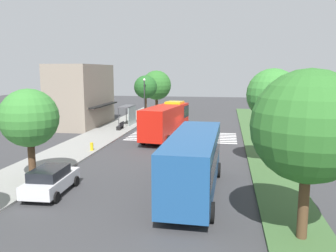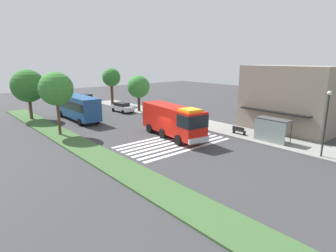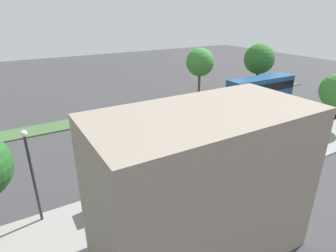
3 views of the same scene
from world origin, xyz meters
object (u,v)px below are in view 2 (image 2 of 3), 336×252
object	(u,v)px
transit_bus	(78,106)
sidewalk_tree_far_west	(111,78)
street_lamp	(326,118)
median_tree_far_west	(28,86)
bus_stop_shelter	(271,126)
median_tree_west	(56,89)
bench_near_shelter	(239,130)
fire_hydrant	(171,117)
fire_truck	(174,120)
sidewalk_tree_west	(139,87)
parked_car_west	(87,98)
parked_car_mid	(122,107)

from	to	relation	value
transit_bus	sidewalk_tree_far_west	xyz separation A→B (m)	(-8.48, 10.46, 3.12)
street_lamp	median_tree_far_west	world-z (taller)	median_tree_far_west
bus_stop_shelter	median_tree_far_west	distance (m)	33.20
bus_stop_shelter	median_tree_west	world-z (taller)	median_tree_west
bench_near_shelter	fire_hydrant	distance (m)	11.14
fire_truck	street_lamp	world-z (taller)	street_lamp
sidewalk_tree_far_west	median_tree_west	xyz separation A→B (m)	(15.14, -15.55, 0.19)
bus_stop_shelter	bench_near_shelter	xyz separation A→B (m)	(-4.00, 0.02, -1.30)
bench_near_shelter	sidewalk_tree_west	xyz separation A→B (m)	(-19.81, -0.33, 3.61)
parked_car_west	sidewalk_tree_far_west	distance (m)	8.09
bus_stop_shelter	sidewalk_tree_west	distance (m)	23.92
sidewalk_tree_far_west	median_tree_west	world-z (taller)	median_tree_west
sidewalk_tree_west	transit_bus	bearing A→B (deg)	-92.24
median_tree_far_west	parked_car_mid	bearing A→B (deg)	75.45
sidewalk_tree_far_west	bus_stop_shelter	bearing A→B (deg)	0.53
parked_car_mid	bench_near_shelter	bearing A→B (deg)	3.94
parked_car_mid	parked_car_west	bearing A→B (deg)	177.21
parked_car_west	fire_hydrant	bearing A→B (deg)	6.18
parked_car_mid	sidewalk_tree_far_west	xyz separation A→B (m)	(-7.16, 2.20, 4.40)
bus_stop_shelter	transit_bus	bearing A→B (deg)	-156.03
street_lamp	sidewalk_tree_far_west	xyz separation A→B (m)	(-38.13, 0.40, 1.59)
transit_bus	street_lamp	distance (m)	31.35
bench_near_shelter	street_lamp	world-z (taller)	street_lamp
median_tree_far_west	sidewalk_tree_far_west	bearing A→B (deg)	103.35
median_tree_far_west	bus_stop_shelter	bearing A→B (deg)	28.67
parked_car_mid	median_tree_far_west	xyz separation A→B (m)	(-3.47, -13.35, 4.10)
sidewalk_tree_far_west	sidewalk_tree_west	size ratio (longest dim) A/B	1.16
parked_car_west	street_lamp	distance (m)	44.72
sidewalk_tree_far_west	median_tree_far_west	xyz separation A→B (m)	(3.69, -15.55, -0.30)
parked_car_west	bench_near_shelter	size ratio (longest dim) A/B	2.79
parked_car_mid	fire_hydrant	bearing A→B (deg)	6.51
transit_bus	bench_near_shelter	bearing A→B (deg)	-150.81
parked_car_west	sidewalk_tree_west	world-z (taller)	sidewalk_tree_west
fire_truck	sidewalk_tree_far_west	size ratio (longest dim) A/B	1.45
parked_car_west	median_tree_far_west	size ratio (longest dim) A/B	0.62
parked_car_mid	sidewalk_tree_west	xyz separation A→B (m)	(1.73, 2.20, 3.37)
parked_car_mid	median_tree_west	bearing A→B (deg)	-61.88
median_tree_west	bus_stop_shelter	bearing A→B (deg)	42.10
parked_car_west	fire_hydrant	size ratio (longest dim) A/B	6.38
parked_car_mid	median_tree_west	world-z (taller)	median_tree_west
median_tree_west	fire_hydrant	world-z (taller)	median_tree_west
fire_truck	median_tree_west	size ratio (longest dim) A/B	1.38
parked_car_west	median_tree_west	distance (m)	25.81
parked_car_west	median_tree_west	bearing A→B (deg)	-29.56
bench_near_shelter	sidewalk_tree_far_west	distance (m)	29.07
parked_car_mid	sidewalk_tree_far_west	world-z (taller)	sidewalk_tree_far_west
transit_bus	bus_stop_shelter	xyz separation A→B (m)	(24.21, 10.77, -0.23)
parked_car_west	transit_bus	xyz separation A→B (m)	(14.96, -8.27, 1.21)
fire_truck	parked_car_west	xyz separation A→B (m)	(-30.94, 3.88, -1.16)
sidewalk_tree_far_west	street_lamp	bearing A→B (deg)	-0.60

